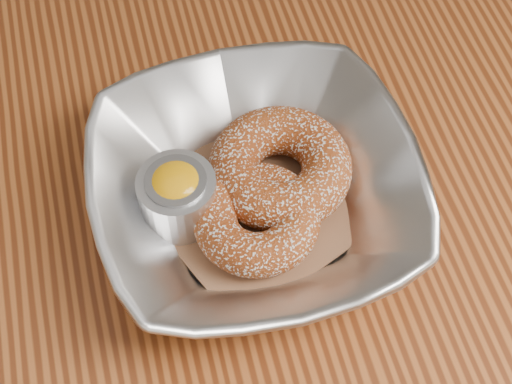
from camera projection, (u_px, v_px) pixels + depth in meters
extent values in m
cube|color=brown|center=(125.00, 195.00, 0.65)|extent=(1.20, 0.80, 0.04)
cube|color=#5F2A10|center=(468.00, 75.00, 1.22)|extent=(0.06, 0.06, 0.71)
imported|color=silver|center=(256.00, 192.00, 0.59)|extent=(0.25, 0.25, 0.06)
cube|color=brown|center=(256.00, 207.00, 0.61)|extent=(0.19, 0.19, 0.00)
torus|color=#853713|center=(280.00, 167.00, 0.60)|extent=(0.12, 0.12, 0.04)
torus|color=#853713|center=(257.00, 219.00, 0.58)|extent=(0.13, 0.13, 0.03)
cylinder|color=silver|center=(178.00, 198.00, 0.59)|extent=(0.06, 0.06, 0.04)
cylinder|color=gray|center=(178.00, 195.00, 0.59)|extent=(0.05, 0.05, 0.04)
ellipsoid|color=#FBA707|center=(176.00, 185.00, 0.57)|extent=(0.04, 0.04, 0.03)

